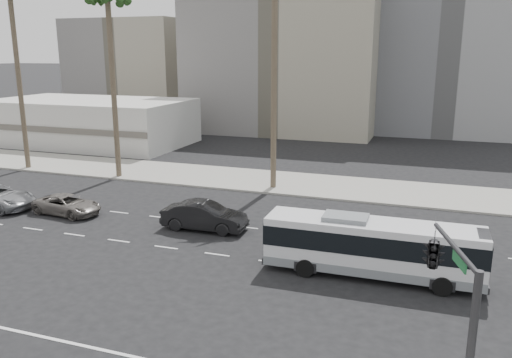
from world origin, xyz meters
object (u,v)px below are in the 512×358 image
at_px(car_a, 204,216).
at_px(traffic_signal, 437,261).
at_px(city_bus, 372,246).
at_px(car_b, 67,205).

xyz_separation_m(car_a, traffic_signal, (12.85, -12.97, 4.14)).
distance_m(city_bus, car_b, 20.12).
bearing_deg(car_b, city_bus, -93.65).
bearing_deg(car_b, car_a, -83.38).
distance_m(city_bus, car_a, 10.72).
bearing_deg(car_a, city_bus, -110.38).
height_order(city_bus, traffic_signal, traffic_signal).
bearing_deg(city_bus, car_a, 161.07).
bearing_deg(traffic_signal, car_b, 134.61).
distance_m(car_b, traffic_signal, 26.24).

